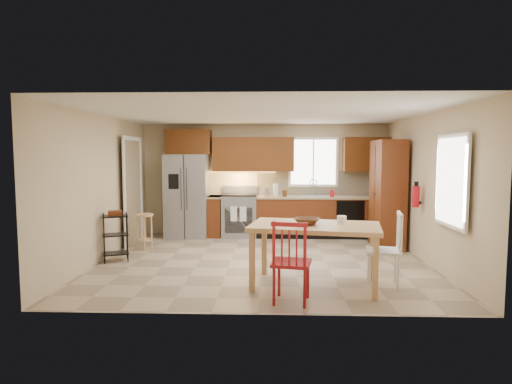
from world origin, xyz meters
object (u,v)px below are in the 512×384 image
object	(u,v)px
refrigerator	(187,196)
chair_white	(383,249)
soap_bottle	(332,192)
pantry	(387,194)
range_stove	(240,216)
fire_extinguisher	(416,197)
dining_table	(315,256)
bar_stool	(145,232)
table_jar	(342,221)
chair_red	(292,261)
table_bowl	(307,225)
utility_cart	(116,237)

from	to	relation	value
refrigerator	chair_white	distance (m)	4.88
soap_bottle	pantry	bearing A→B (deg)	-43.45
range_stove	fire_extinguisher	size ratio (longest dim) A/B	2.56
range_stove	dining_table	xyz separation A→B (m)	(1.30, -3.59, -0.04)
soap_bottle	bar_stool	xyz separation A→B (m)	(-3.75, -1.34, -0.65)
pantry	bar_stool	size ratio (longest dim) A/B	3.03
pantry	chair_white	world-z (taller)	pantry
table_jar	bar_stool	bearing A→B (deg)	148.82
refrigerator	chair_red	world-z (taller)	refrigerator
bar_stool	pantry	bearing A→B (deg)	20.28
dining_table	bar_stool	distance (m)	3.71
dining_table	chair_white	size ratio (longest dim) A/B	1.70
dining_table	table_jar	xyz separation A→B (m)	(0.38, 0.11, 0.47)
soap_bottle	range_stove	bearing A→B (deg)	177.60
dining_table	table_bowl	bearing A→B (deg)	-169.38
refrigerator	pantry	xyz separation A→B (m)	(4.13, -0.93, 0.14)
dining_table	table_bowl	xyz separation A→B (m)	(-0.11, 0.00, 0.44)
bar_stool	soap_bottle	bearing A→B (deg)	34.61
chair_red	utility_cart	world-z (taller)	chair_red
dining_table	table_bowl	world-z (taller)	table_bowl
soap_bottle	dining_table	bearing A→B (deg)	-101.78
chair_white	table_jar	xyz separation A→B (m)	(-0.57, 0.06, 0.38)
fire_extinguisher	table_jar	distance (m)	2.10
soap_bottle	fire_extinguisher	distance (m)	2.27
chair_white	table_bowl	world-z (taller)	chair_white
refrigerator	range_stove	world-z (taller)	refrigerator
refrigerator	utility_cart	xyz separation A→B (m)	(-0.80, -2.25, -0.50)
table_bowl	range_stove	bearing A→B (deg)	108.33
fire_extinguisher	table_bowl	world-z (taller)	fire_extinguisher
refrigerator	bar_stool	world-z (taller)	refrigerator
soap_bottle	chair_white	distance (m)	3.50
fire_extinguisher	chair_white	world-z (taller)	fire_extinguisher
soap_bottle	chair_white	size ratio (longest dim) A/B	0.19
chair_red	table_jar	xyz separation A→B (m)	(0.73, 0.76, 0.38)
utility_cart	table_jar	bearing A→B (deg)	-39.13
pantry	table_bowl	distance (m)	3.17
utility_cart	soap_bottle	bearing A→B (deg)	7.99
fire_extinguisher	dining_table	size ratio (longest dim) A/B	0.21
refrigerator	chair_red	distance (m)	4.70
chair_white	chair_red	bearing A→B (deg)	128.92
fire_extinguisher	table_bowl	distance (m)	2.54
fire_extinguisher	table_bowl	xyz separation A→B (m)	(-1.99, -1.56, -0.24)
table_jar	utility_cart	xyz separation A→B (m)	(-3.63, 1.17, -0.48)
refrigerator	fire_extinguisher	world-z (taller)	refrigerator
refrigerator	bar_stool	xyz separation A→B (m)	(-0.57, -1.37, -0.56)
soap_bottle	utility_cart	size ratio (longest dim) A/B	0.23
fire_extinguisher	table_jar	size ratio (longest dim) A/B	2.17
refrigerator	bar_stool	bearing A→B (deg)	-112.47
dining_table	pantry	bearing A→B (deg)	67.80
range_stove	dining_table	world-z (taller)	range_stove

